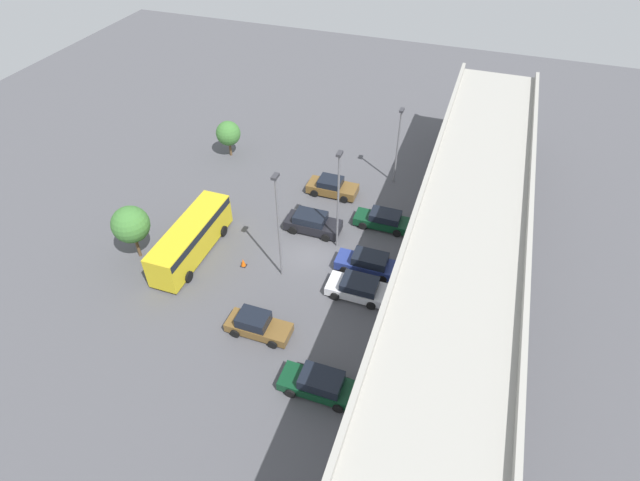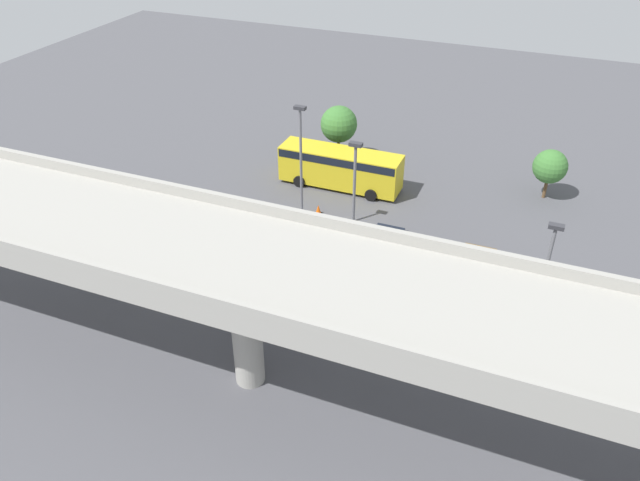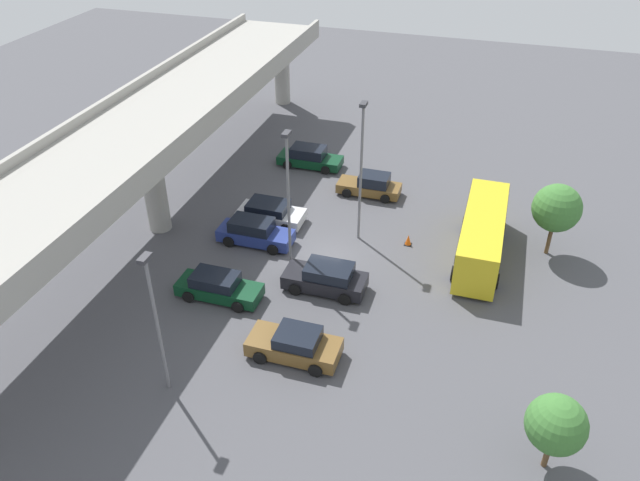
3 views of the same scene
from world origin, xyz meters
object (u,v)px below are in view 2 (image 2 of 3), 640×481
lamp_post_near_aisle (354,204)px  lamp_post_mid_lot (544,279)px  parked_car_2 (384,249)px  shuttle_bus (340,166)px  parked_car_0 (474,269)px  lamp_post_by_overpass (301,165)px  parked_car_4 (258,279)px  traffic_cone (318,210)px  parked_car_5 (221,215)px  parked_car_6 (136,248)px  parked_car_3 (300,289)px  tree_front_left (550,167)px  parked_car_1 (397,312)px  tree_front_centre (339,124)px

lamp_post_near_aisle → lamp_post_mid_lot: 10.67m
parked_car_2 → shuttle_bus: size_ratio=0.51×
parked_car_0 → lamp_post_by_overpass: (11.16, -0.34, 4.48)m
parked_car_4 → shuttle_bus: shuttle_bus is taller
lamp_post_near_aisle → traffic_cone: lamp_post_near_aisle is taller
traffic_cone → lamp_post_by_overpass: bearing=92.8°
parked_car_5 → parked_car_6: 6.19m
parked_car_3 → parked_car_0: bearing=-56.8°
traffic_cone → tree_front_left: bearing=-149.8°
parked_car_0 → tree_front_left: tree_front_left is taller
parked_car_0 → shuttle_bus: size_ratio=0.50×
parked_car_1 → tree_front_left: (-6.04, -17.33, 1.76)m
parked_car_4 → lamp_post_by_overpass: size_ratio=0.48×
parked_car_3 → lamp_post_mid_lot: 12.92m
parked_car_1 → parked_car_0: bearing=-29.3°
parked_car_2 → parked_car_4: size_ratio=1.06×
parked_car_6 → lamp_post_near_aisle: lamp_post_near_aisle is taller
parked_car_6 → shuttle_bus: (-8.39, -13.51, 0.97)m
shuttle_bus → tree_front_left: 14.83m
parked_car_0 → parked_car_2: size_ratio=0.98×
shuttle_bus → tree_front_centre: (1.62, -3.92, 1.47)m
lamp_post_by_overpass → tree_front_centre: bearing=-81.1°
parked_car_4 → lamp_post_near_aisle: bearing=-56.5°
parked_car_1 → parked_car_4: size_ratio=1.09×
parked_car_3 → lamp_post_near_aisle: lamp_post_near_aisle is taller
parked_car_0 → lamp_post_by_overpass: bearing=-91.8°
parked_car_3 → tree_front_centre: tree_front_centre is taller
parked_car_2 → parked_car_6: size_ratio=0.95×
parked_car_5 → traffic_cone: size_ratio=6.30×
parked_car_3 → tree_front_left: tree_front_left is taller
tree_front_left → parked_car_5: bearing=31.3°
parked_car_4 → parked_car_5: size_ratio=0.98×
parked_car_1 → parked_car_3: (5.59, 0.14, 0.07)m
tree_front_left → traffic_cone: bearing=30.2°
lamp_post_mid_lot → traffic_cone: lamp_post_mid_lot is taller
lamp_post_near_aisle → traffic_cone: size_ratio=12.44×
lamp_post_by_overpass → traffic_cone: lamp_post_by_overpass is taller
parked_car_1 → parked_car_2: parked_car_2 is taller
parked_car_2 → parked_car_5: bearing=-89.2°
parked_car_0 → parked_car_6: (19.72, 5.69, 0.02)m
parked_car_0 → parked_car_3: size_ratio=0.97×
parked_car_2 → lamp_post_mid_lot: size_ratio=0.62×
parked_car_6 → lamp_post_mid_lot: lamp_post_mid_lot is taller
parked_car_2 → shuttle_bus: (5.82, -7.90, 0.92)m
parked_car_0 → traffic_cone: (11.32, -3.50, -0.39)m
parked_car_3 → shuttle_bus: shuttle_bus is taller
parked_car_6 → lamp_post_by_overpass: bearing=-54.8°
parked_car_0 → lamp_post_near_aisle: bearing=-68.7°
parked_car_1 → parked_car_5: bearing=68.8°
parked_car_4 → tree_front_left: tree_front_left is taller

